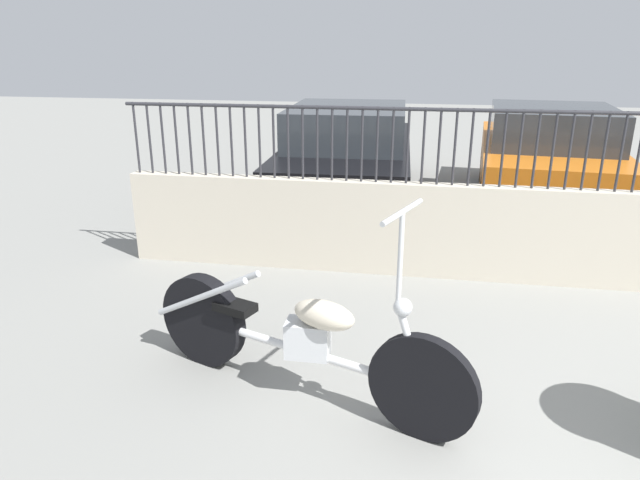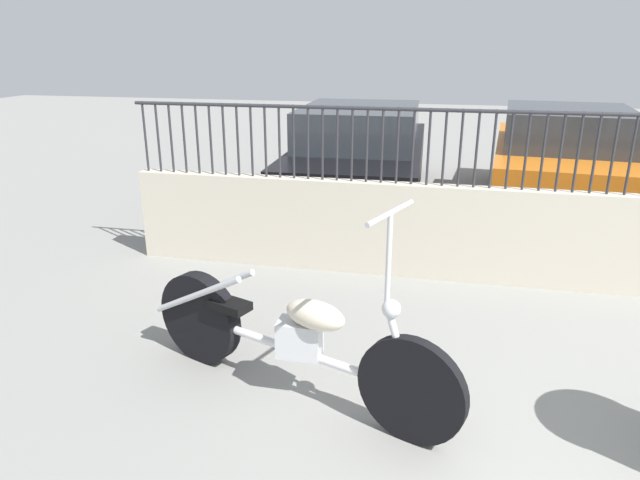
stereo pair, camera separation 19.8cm
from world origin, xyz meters
TOP-DOWN VIEW (x-y plane):
  - low_wall at (0.00, 3.06)m, footprint 9.61×0.18m
  - motorcycle_white at (-2.66, 0.85)m, footprint 2.27×0.99m
  - car_black at (-2.88, 5.85)m, footprint 1.90×4.46m
  - car_orange at (-0.09, 5.99)m, footprint 2.11×4.15m

SIDE VIEW (x-z plane):
  - motorcycle_white at x=-2.66m, z-range -0.29..1.10m
  - low_wall at x=0.00m, z-range 0.00..0.94m
  - car_black at x=-2.88m, z-range 0.00..1.38m
  - car_orange at x=-0.09m, z-range 0.00..1.41m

